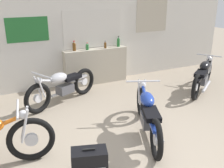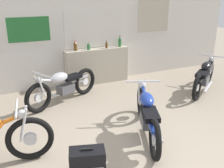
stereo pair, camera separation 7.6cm
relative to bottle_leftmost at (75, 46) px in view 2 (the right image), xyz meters
The scene contains 11 objects.
ground_plane 3.75m from the bottle_leftmost, 92.04° to the right, with size 24.00×24.00×0.00m, color gray.
wall_back 0.40m from the bottle_leftmost, 124.90° to the left, with size 10.00×0.07×2.80m.
sill_counter 0.81m from the bottle_leftmost, ahead, with size 1.71×0.28×0.93m.
bottle_leftmost is the anchor object (origin of this frame).
bottle_left_center 0.34m from the bottle_leftmost, ahead, with size 0.08×0.08×0.18m.
bottle_center 0.83m from the bottle_leftmost, ahead, with size 0.06×0.06×0.20m.
bottle_right_center 1.24m from the bottle_leftmost, ahead, with size 0.08×0.08×0.28m.
motorcycle_black 3.30m from the bottle_leftmost, 31.36° to the right, with size 1.75×1.25×0.78m.
motorcycle_blue 2.97m from the bottle_leftmost, 83.04° to the right, with size 0.96×1.93×0.79m.
motorcycle_silver 1.29m from the bottle_leftmost, 122.92° to the right, with size 1.82×0.99×0.80m.
hard_case_black 3.72m from the bottle_leftmost, 105.49° to the right, with size 0.53×0.39×0.43m.
Camera 2 is at (-1.78, -2.70, 2.41)m, focal length 42.00 mm.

